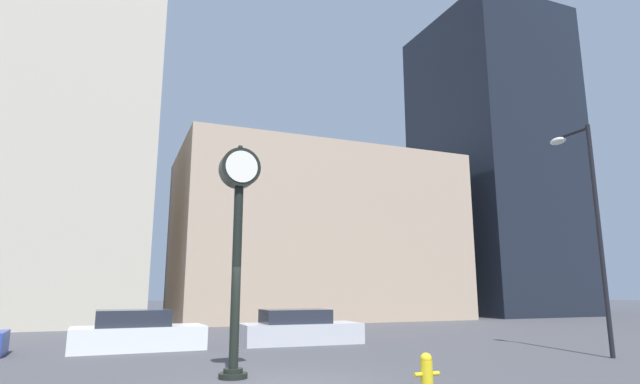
# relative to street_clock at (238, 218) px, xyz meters

# --- Properties ---
(building_tall_tower) EXTENTS (11.78, 12.00, 29.75)m
(building_tall_tower) POSITION_rel_street_clock_xyz_m (-6.81, 22.71, 11.21)
(building_tall_tower) COLOR #BCB29E
(building_tall_tower) RESTS_ON ground_plane
(building_storefront_row) EXTENTS (19.75, 12.00, 11.69)m
(building_storefront_row) POSITION_rel_street_clock_xyz_m (10.81, 22.71, 2.18)
(building_storefront_row) COLOR tan
(building_storefront_row) RESTS_ON ground_plane
(building_glass_modern) EXTENTS (10.39, 12.00, 26.46)m
(building_glass_modern) POSITION_rel_street_clock_xyz_m (28.15, 22.71, 9.57)
(building_glass_modern) COLOR black
(building_glass_modern) RESTS_ON ground_plane
(street_clock) EXTENTS (0.96, 0.66, 5.50)m
(street_clock) POSITION_rel_street_clock_xyz_m (0.00, 0.00, 0.00)
(street_clock) COLOR black
(street_clock) RESTS_ON ground_plane
(car_white) EXTENTS (4.32, 1.99, 1.32)m
(car_white) POSITION_rel_street_clock_xyz_m (-1.81, 6.65, -3.10)
(car_white) COLOR silver
(car_white) RESTS_ON ground_plane
(car_silver) EXTENTS (4.55, 2.02, 1.26)m
(car_silver) POSITION_rel_street_clock_xyz_m (3.96, 6.58, -3.13)
(car_silver) COLOR #BCBCC1
(car_silver) RESTS_ON ground_plane
(fire_hydrant_near) EXTENTS (0.57, 0.25, 0.72)m
(fire_hydrant_near) POSITION_rel_street_clock_xyz_m (3.30, -2.83, -3.30)
(fire_hydrant_near) COLOR yellow
(fire_hydrant_near) RESTS_ON ground_plane
(street_lamp_right) EXTENTS (0.36, 1.57, 7.22)m
(street_lamp_right) POSITION_rel_street_clock_xyz_m (11.16, -0.44, 1.05)
(street_lamp_right) COLOR black
(street_lamp_right) RESTS_ON ground_plane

